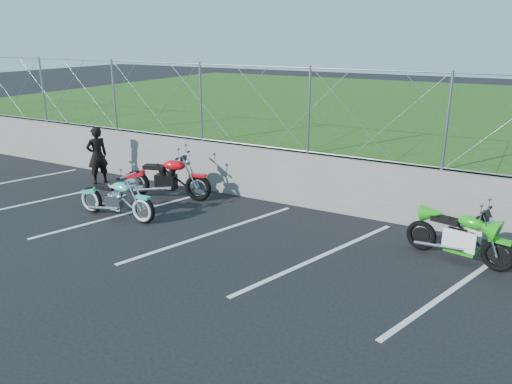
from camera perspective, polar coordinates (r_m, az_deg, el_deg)
The scene contains 9 objects.
ground at distance 9.77m, azimuth -8.13°, elevation -6.58°, with size 90.00×90.00×0.00m, color black.
retaining_wall at distance 12.33m, azimuth 1.56°, elevation 1.99°, with size 30.00×0.22×1.30m, color slate.
grass_field at distance 21.51m, azimuth 14.18°, elevation 8.24°, with size 30.00×20.00×1.30m, color #214913.
chain_link_fence at distance 11.99m, azimuth 1.62°, elevation 9.61°, with size 28.00×0.03×2.00m.
parking_lines at distance 9.93m, azimuth 0.95°, elevation -5.95°, with size 18.29×4.31×0.01m.
cruiser_turquoise at distance 11.58m, azimuth -15.58°, elevation -0.89°, with size 2.13×0.67×1.06m.
naked_orange at distance 12.65m, azimuth -10.03°, elevation 1.40°, with size 2.27×0.88×1.16m.
sportbike_green at distance 9.81m, azimuth 22.33°, elevation -4.87°, with size 1.97×0.70×1.03m.
person_standing at distance 14.36m, azimuth -17.69°, elevation 4.00°, with size 0.58×0.38×1.58m, color black.
Camera 1 is at (5.50, -7.02, 3.99)m, focal length 35.00 mm.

